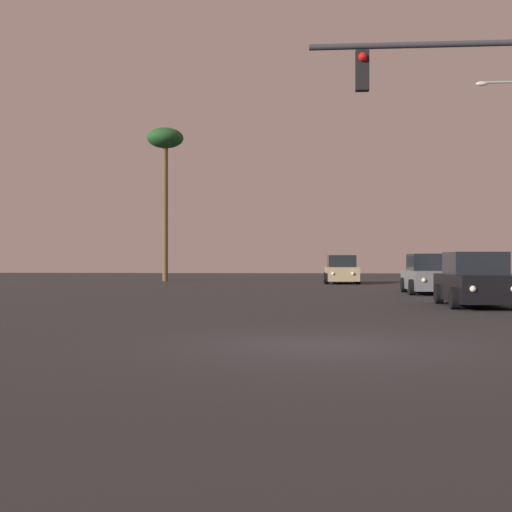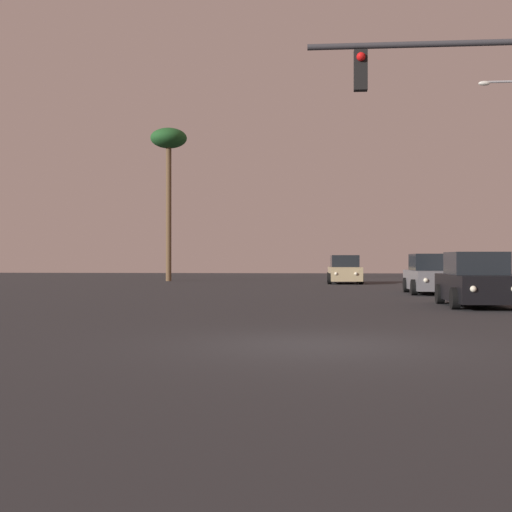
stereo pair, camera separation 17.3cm
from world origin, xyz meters
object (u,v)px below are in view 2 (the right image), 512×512
object	(u,v)px
car_grey	(432,276)
car_tan	(345,271)
palm_tree_far	(169,148)
car_black	(477,282)

from	to	relation	value
car_grey	car_tan	bearing A→B (deg)	-76.54
car_tan	palm_tree_far	world-z (taller)	palm_tree_far
car_tan	car_grey	world-z (taller)	same
car_tan	car_grey	xyz separation A→B (m)	(3.20, -12.13, 0.00)
car_black	palm_tree_far	size ratio (longest dim) A/B	0.43
car_black	car_grey	distance (m)	8.02
car_tan	palm_tree_far	size ratio (longest dim) A/B	0.43
car_black	car_grey	bearing A→B (deg)	-90.35
car_tan	car_black	xyz separation A→B (m)	(3.33, -20.15, 0.00)
car_black	car_grey	world-z (taller)	same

